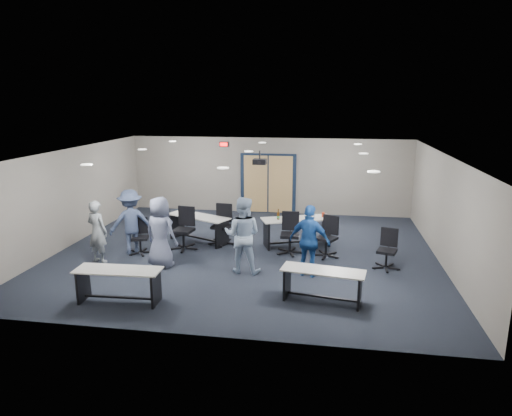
% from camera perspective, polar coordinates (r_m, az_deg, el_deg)
% --- Properties ---
extents(floor, '(10.00, 10.00, 0.00)m').
position_cam_1_polar(floor, '(12.38, -1.29, -5.55)').
color(floor, black).
rests_on(floor, ground).
extents(back_wall, '(10.00, 0.04, 2.70)m').
position_cam_1_polar(back_wall, '(16.37, 1.55, 4.06)').
color(back_wall, gray).
rests_on(back_wall, floor).
extents(front_wall, '(10.00, 0.04, 2.70)m').
position_cam_1_polar(front_wall, '(7.81, -7.37, -6.83)').
color(front_wall, gray).
rests_on(front_wall, floor).
extents(left_wall, '(0.04, 9.00, 2.70)m').
position_cam_1_polar(left_wall, '(13.80, -22.19, 1.26)').
color(left_wall, gray).
rests_on(left_wall, floor).
extents(right_wall, '(0.04, 9.00, 2.70)m').
position_cam_1_polar(right_wall, '(12.16, 22.53, -0.34)').
color(right_wall, gray).
rests_on(right_wall, floor).
extents(ceiling, '(10.00, 9.00, 0.04)m').
position_cam_1_polar(ceiling, '(11.78, -1.36, 6.96)').
color(ceiling, silver).
rests_on(ceiling, back_wall).
extents(double_door, '(2.00, 0.07, 2.20)m').
position_cam_1_polar(double_door, '(16.39, 1.52, 3.00)').
color(double_door, black).
rests_on(double_door, back_wall).
extents(exit_sign, '(0.32, 0.07, 0.18)m').
position_cam_1_polar(exit_sign, '(16.46, -4.04, 7.95)').
color(exit_sign, black).
rests_on(exit_sign, back_wall).
extents(ceiling_projector, '(0.35, 0.32, 0.37)m').
position_cam_1_polar(ceiling_projector, '(12.25, 0.46, 5.83)').
color(ceiling_projector, black).
rests_on(ceiling_projector, ceiling).
extents(ceiling_can_lights, '(6.24, 5.74, 0.02)m').
position_cam_1_polar(ceiling_can_lights, '(12.03, -1.14, 6.96)').
color(ceiling_can_lights, white).
rests_on(ceiling_can_lights, ceiling).
extents(table_front_left, '(1.76, 0.65, 0.71)m').
position_cam_1_polar(table_front_left, '(9.73, -16.78, -8.58)').
color(table_front_left, beige).
rests_on(table_front_left, floor).
extents(table_front_right, '(1.75, 0.82, 0.68)m').
position_cam_1_polar(table_front_right, '(9.46, 8.34, -8.89)').
color(table_front_right, beige).
rests_on(table_front_right, floor).
extents(table_back_left, '(1.99, 1.35, 0.77)m').
position_cam_1_polar(table_back_left, '(13.24, -7.17, -1.99)').
color(table_back_left, beige).
rests_on(table_back_left, floor).
extents(table_back_right, '(2.07, 1.32, 1.09)m').
position_cam_1_polar(table_back_right, '(12.82, 5.13, -2.34)').
color(table_back_right, beige).
rests_on(table_back_right, floor).
extents(chair_back_a, '(0.83, 0.83, 1.16)m').
position_cam_1_polar(chair_back_a, '(12.61, -9.10, -2.59)').
color(chair_back_a, black).
rests_on(chair_back_a, floor).
extents(chair_back_b, '(0.80, 0.80, 1.14)m').
position_cam_1_polar(chair_back_b, '(12.93, -4.34, -2.11)').
color(chair_back_b, black).
rests_on(chair_back_b, floor).
extents(chair_back_c, '(0.72, 0.72, 1.11)m').
position_cam_1_polar(chair_back_c, '(12.16, 4.26, -3.20)').
color(chair_back_c, black).
rests_on(chair_back_c, floor).
extents(chair_back_d, '(0.91, 0.91, 1.07)m').
position_cam_1_polar(chair_back_d, '(12.04, 8.77, -3.59)').
color(chair_back_d, black).
rests_on(chair_back_d, floor).
extents(chair_loose_left, '(0.74, 0.74, 0.96)m').
position_cam_1_polar(chair_loose_left, '(12.52, -14.31, -3.47)').
color(chair_loose_left, black).
rests_on(chair_loose_left, floor).
extents(chair_loose_right, '(0.78, 0.78, 0.98)m').
position_cam_1_polar(chair_loose_right, '(11.51, 16.05, -5.01)').
color(chair_loose_right, black).
rests_on(chair_loose_right, floor).
extents(person_gray, '(0.67, 0.54, 1.60)m').
position_cam_1_polar(person_gray, '(12.12, -19.22, -2.80)').
color(person_gray, gray).
rests_on(person_gray, floor).
extents(person_plaid, '(0.98, 0.78, 1.75)m').
position_cam_1_polar(person_plaid, '(11.35, -11.86, -2.98)').
color(person_plaid, slate).
rests_on(person_plaid, floor).
extents(person_lightblue, '(0.92, 0.73, 1.83)m').
position_cam_1_polar(person_lightblue, '(10.77, -1.69, -3.39)').
color(person_lightblue, '#A8C0DF').
rests_on(person_lightblue, floor).
extents(person_navy, '(1.08, 0.73, 1.69)m').
position_cam_1_polar(person_navy, '(10.61, 6.73, -4.12)').
color(person_navy, '#1A4894').
rests_on(person_navy, floor).
extents(person_back, '(1.29, 1.13, 1.73)m').
position_cam_1_polar(person_back, '(12.52, -15.37, -1.67)').
color(person_back, '#384565').
rests_on(person_back, floor).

